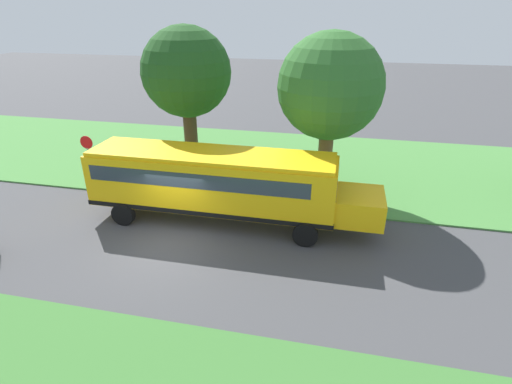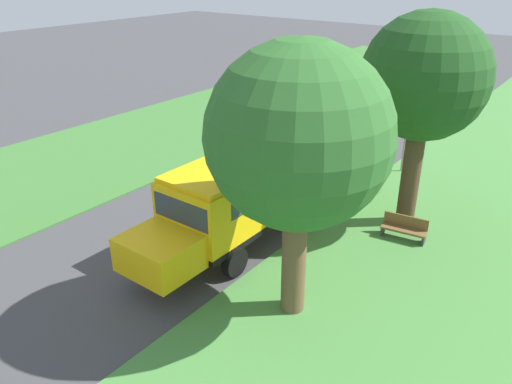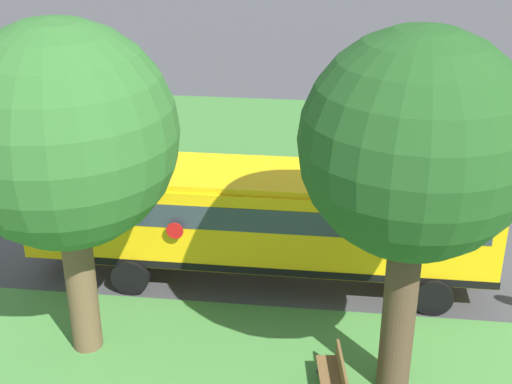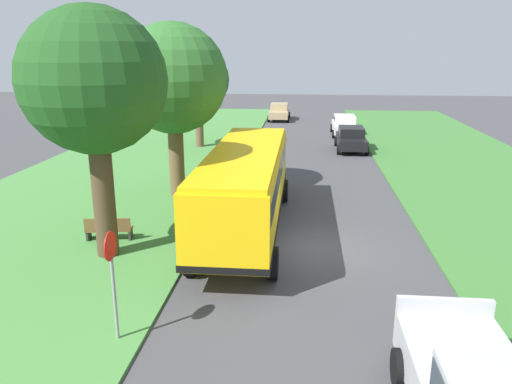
{
  "view_description": "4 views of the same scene",
  "coord_description": "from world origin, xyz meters",
  "views": [
    {
      "loc": [
        12.43,
        6.36,
        8.71
      ],
      "look_at": [
        -2.29,
        3.13,
        1.62
      ],
      "focal_mm": 28.0,
      "sensor_mm": 36.0,
      "label": 1
    },
    {
      "loc": [
        -12.44,
        15.8,
        9.38
      ],
      "look_at": [
        -2.18,
        2.25,
        1.4
      ],
      "focal_mm": 35.0,
      "sensor_mm": 36.0,
      "label": 2
    },
    {
      "loc": [
        -19.42,
        0.08,
        10.4
      ],
      "look_at": [
        -0.83,
        2.36,
        1.84
      ],
      "focal_mm": 50.0,
      "sensor_mm": 36.0,
      "label": 3
    },
    {
      "loc": [
        -0.37,
        -16.12,
        6.63
      ],
      "look_at": [
        -2.12,
        1.86,
        1.42
      ],
      "focal_mm": 35.0,
      "sensor_mm": 36.0,
      "label": 4
    }
  ],
  "objects": [
    {
      "name": "oak_tree_beside_bus",
      "position": [
        -6.76,
        -1.46,
        5.7
      ],
      "size": [
        4.45,
        4.45,
        7.93
      ],
      "color": "#4C3826",
      "rests_on": "ground"
    },
    {
      "name": "school_bus",
      "position": [
        -2.43,
        1.46,
        1.92
      ],
      "size": [
        2.85,
        12.42,
        3.16
      ],
      "color": "yellow",
      "rests_on": "ground"
    },
    {
      "name": "oak_tree_roadside_mid",
      "position": [
        -6.1,
        5.66,
        5.33
      ],
      "size": [
        4.82,
        4.82,
        7.78
      ],
      "color": "brown",
      "rests_on": "ground"
    },
    {
      "name": "grass_far_side",
      "position": [
        9.0,
        0.0,
        0.04
      ],
      "size": [
        10.0,
        80.0,
        0.07
      ],
      "primitive_type": "cube",
      "color": "#3D7533",
      "rests_on": "ground"
    },
    {
      "name": "park_bench",
      "position": [
        -7.17,
        -0.1,
        0.47
      ],
      "size": [
        1.66,
        0.72,
        0.92
      ],
      "color": "brown",
      "rests_on": "ground"
    },
    {
      "name": "ground_plane",
      "position": [
        0.0,
        0.0,
        0.0
      ],
      "size": [
        120.0,
        120.0,
        0.0
      ],
      "primitive_type": "plane",
      "color": "#424244"
    }
  ]
}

